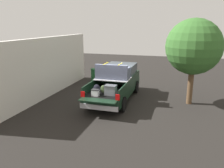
{
  "coord_description": "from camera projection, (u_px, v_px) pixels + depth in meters",
  "views": [
    {
      "loc": [
        -12.47,
        -3.57,
        4.34
      ],
      "look_at": [
        -0.6,
        0.0,
        1.1
      ],
      "focal_mm": 36.89,
      "sensor_mm": 36.0,
      "label": 1
    }
  ],
  "objects": [
    {
      "name": "tree_background",
      "position": [
        194.0,
        47.0,
        12.16
      ],
      "size": [
        2.97,
        2.97,
        4.67
      ],
      "color": "brown",
      "rests_on": "ground_plane"
    },
    {
      "name": "trash_can",
      "position": [
        95.0,
        75.0,
        18.01
      ],
      "size": [
        0.6,
        0.6,
        0.98
      ],
      "color": "#1E592D",
      "rests_on": "ground_plane"
    },
    {
      "name": "building_facade",
      "position": [
        46.0,
        68.0,
        13.9
      ],
      "size": [
        10.6,
        0.36,
        3.58
      ],
      "primitive_type": "cube",
      "color": "silver",
      "rests_on": "ground_plane"
    },
    {
      "name": "pickup_truck",
      "position": [
        117.0,
        82.0,
        13.74
      ],
      "size": [
        6.05,
        2.06,
        2.23
      ],
      "color": "black",
      "rests_on": "ground_plane"
    },
    {
      "name": "ground_plane",
      "position": [
        115.0,
        99.0,
        13.64
      ],
      "size": [
        40.0,
        40.0,
        0.0
      ],
      "primitive_type": "plane",
      "color": "black"
    }
  ]
}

